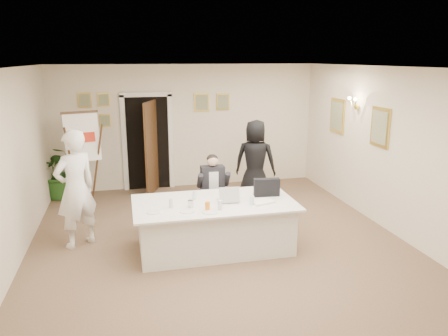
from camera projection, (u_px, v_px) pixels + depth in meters
floor at (220, 245)px, 7.06m from camera, size 7.00×7.00×0.00m
ceiling at (220, 67)px, 6.37m from camera, size 6.00×7.00×0.02m
wall_back at (187, 127)px, 10.02m from camera, size 6.00×0.10×2.80m
wall_front at (317, 260)px, 3.41m from camera, size 6.00×0.10×2.80m
wall_left at (9, 172)px, 6.05m from camera, size 0.10×7.00×2.80m
wall_right at (393, 151)px, 7.37m from camera, size 0.10×7.00×2.80m
doorway at (149, 145)px, 9.74m from camera, size 1.14×0.86×2.20m
pictures_back_wall at (151, 108)px, 9.70m from camera, size 3.40×0.06×0.80m
pictures_right_wall at (356, 121)px, 8.41m from camera, size 0.06×2.20×0.80m
wall_sconce at (354, 103)px, 8.31m from camera, size 0.20×0.30×0.24m
conference_table at (214, 225)px, 6.83m from camera, size 2.49×1.33×0.78m
seated_man at (213, 190)px, 7.76m from camera, size 0.67×0.70×1.31m
flip_chart at (83, 164)px, 8.67m from camera, size 0.69×0.51×1.90m
standing_man at (76, 189)px, 6.81m from camera, size 0.82×0.76×1.88m
standing_woman at (255, 161)px, 8.99m from camera, size 0.99×0.85×1.72m
potted_palm at (60, 171)px, 9.32m from camera, size 1.16×1.04×1.15m
laptop at (228, 193)px, 6.74m from camera, size 0.34×0.36×0.28m
laptop_bag at (267, 187)px, 6.99m from camera, size 0.42×0.15×0.29m
paper_stack at (262, 202)px, 6.69m from camera, size 0.38×0.31×0.03m
plate_left at (154, 212)px, 6.26m from camera, size 0.23×0.23×0.01m
plate_mid at (187, 211)px, 6.30m from camera, size 0.27×0.27×0.01m
plate_near at (211, 212)px, 6.28m from camera, size 0.29×0.29×0.01m
glass_a at (171, 203)px, 6.46m from camera, size 0.06×0.06×0.14m
glass_b at (220, 205)px, 6.37m from camera, size 0.08×0.08×0.14m
glass_c at (252, 200)px, 6.59m from camera, size 0.08×0.08×0.14m
glass_d at (194, 195)px, 6.84m from camera, size 0.07×0.07×0.14m
oj_glass at (207, 206)px, 6.34m from camera, size 0.08×0.08×0.13m
steel_jug at (191, 204)px, 6.47m from camera, size 0.11×0.11×0.11m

